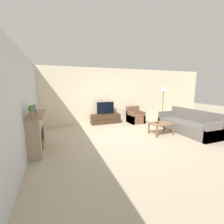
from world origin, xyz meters
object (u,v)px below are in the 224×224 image
(floor_lamp, at_px, (164,91))
(mantel_vase_left, at_px, (33,112))
(remote, at_px, (157,123))
(potted_plant, at_px, (32,110))
(tv_stand, at_px, (106,119))
(couch, at_px, (188,125))
(mantel_vase_centre_left, at_px, (34,109))
(armchair, at_px, (135,117))
(fireplace, at_px, (36,132))
(coffee_table, at_px, (161,125))
(tv, at_px, (106,108))

(floor_lamp, bearing_deg, mantel_vase_left, -161.84)
(remote, bearing_deg, potted_plant, 176.51)
(tv_stand, bearing_deg, remote, -59.85)
(tv_stand, xyz_separation_m, remote, (1.32, -2.28, 0.22))
(tv_stand, bearing_deg, couch, -43.73)
(mantel_vase_centre_left, distance_m, floor_lamp, 5.61)
(mantel_vase_centre_left, distance_m, armchair, 4.88)
(mantel_vase_left, height_order, potted_plant, potted_plant)
(fireplace, distance_m, floor_lamp, 5.68)
(fireplace, relative_size, coffee_table, 1.66)
(potted_plant, height_order, tv_stand, potted_plant)
(tv_stand, distance_m, remote, 2.65)
(tv, relative_size, floor_lamp, 0.47)
(fireplace, relative_size, tv_stand, 0.95)
(couch, bearing_deg, mantel_vase_centre_left, 179.57)
(armchair, height_order, coffee_table, armchair)
(armchair, bearing_deg, remote, -94.39)
(coffee_table, bearing_deg, armchair, 89.18)
(mantel_vase_centre_left, bearing_deg, remote, 2.68)
(mantel_vase_centre_left, xyz_separation_m, couch, (5.43, -0.04, -0.94))
(fireplace, bearing_deg, mantel_vase_left, -87.66)
(tv_stand, xyz_separation_m, floor_lamp, (2.59, -1.01, 1.36))
(mantel_vase_centre_left, distance_m, tv, 3.77)
(tv, distance_m, armchair, 1.59)
(mantel_vase_centre_left, xyz_separation_m, coffee_table, (4.25, 0.11, -0.85))
(mantel_vase_centre_left, xyz_separation_m, tv_stand, (2.80, 2.47, -0.99))
(coffee_table, bearing_deg, mantel_vase_centre_left, -178.52)
(remote, xyz_separation_m, couch, (1.30, -0.23, -0.16))
(tv_stand, bearing_deg, fireplace, -139.95)
(armchair, bearing_deg, coffee_table, -90.82)
(coffee_table, xyz_separation_m, floor_lamp, (1.15, 1.35, 1.22))
(tv, distance_m, remote, 2.65)
(fireplace, xyz_separation_m, floor_lamp, (5.42, 1.36, 1.04))
(remote, height_order, floor_lamp, floor_lamp)
(potted_plant, relative_size, floor_lamp, 0.16)
(fireplace, xyz_separation_m, couch, (5.45, -0.14, -0.27))
(tv, xyz_separation_m, armchair, (1.47, -0.33, -0.48))
(tv_stand, relative_size, remote, 9.28)
(floor_lamp, bearing_deg, couch, -88.67)
(tv_stand, height_order, floor_lamp, floor_lamp)
(fireplace, relative_size, couch, 0.57)
(armchair, relative_size, coffee_table, 0.97)
(mantel_vase_centre_left, bearing_deg, floor_lamp, 15.17)
(mantel_vase_left, relative_size, couch, 0.10)
(tv_stand, xyz_separation_m, couch, (2.63, -2.52, 0.05))
(mantel_vase_centre_left, xyz_separation_m, floor_lamp, (5.40, 1.46, 0.37))
(fireplace, distance_m, mantel_vase_left, 0.77)
(mantel_vase_left, xyz_separation_m, tv, (2.80, 2.78, -0.46))
(fireplace, distance_m, coffee_table, 4.27)
(couch, bearing_deg, tv, 136.30)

